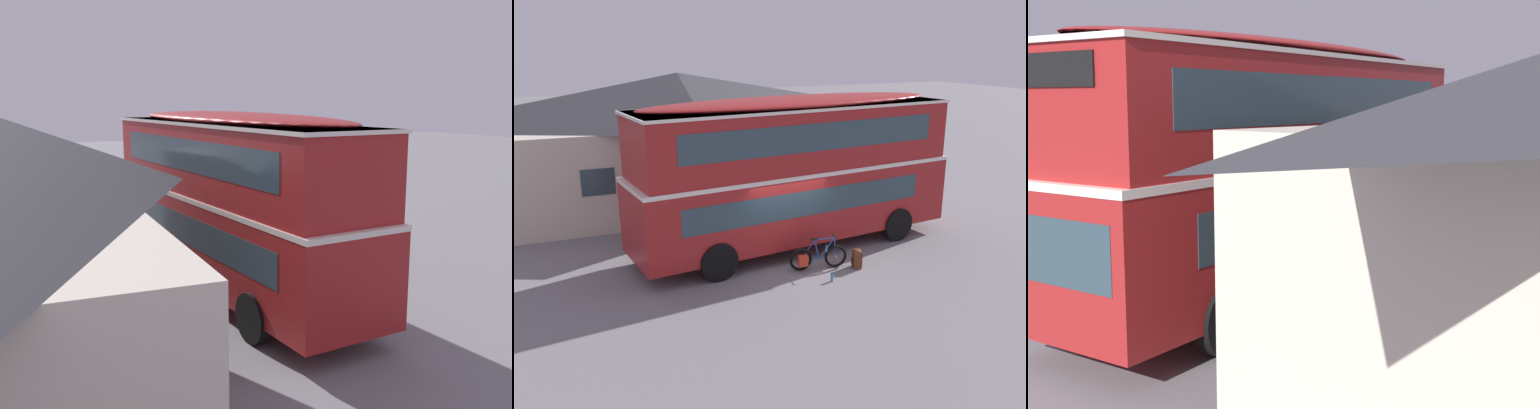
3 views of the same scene
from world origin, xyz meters
The scene contains 6 objects.
ground_plane centered at (0.00, 0.00, 0.00)m, with size 120.00×120.00×0.00m, color slate.
double_decker_bus centered at (0.92, 1.07, 2.64)m, with size 10.62×3.27×4.79m.
touring_bicycle centered at (0.59, -0.86, 0.37)m, with size 1.72×0.54×0.99m.
backpack_on_ground centered at (1.71, -1.27, 0.30)m, with size 0.35×0.38×0.58m.
water_bottle_blue_sports centered at (0.55, -1.78, 0.11)m, with size 0.08×0.08×0.24m.
pub_building centered at (-0.80, 7.73, 2.65)m, with size 14.88×7.46×5.20m.
Camera 2 is at (-6.96, -13.46, 6.31)m, focal length 38.23 mm.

